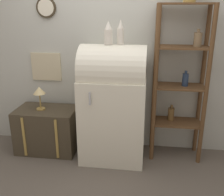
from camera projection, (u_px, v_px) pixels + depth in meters
ground_plane at (111, 165)px, 3.14m from camera, size 12.00×12.00×0.00m
wall_back at (117, 45)px, 3.24m from camera, size 7.00×0.09×2.70m
refrigerator at (113, 102)px, 3.13m from camera, size 0.76×0.66×1.40m
suitcase_trunk at (48, 129)px, 3.42m from camera, size 0.76×0.49×0.57m
shelf_unit at (180, 77)px, 3.05m from camera, size 0.62×0.34×1.84m
vase_left at (108, 34)px, 2.86m from camera, size 0.09×0.09×0.25m
vase_center at (120, 33)px, 2.87m from camera, size 0.08×0.08×0.27m
desk_lamp at (39, 92)px, 3.25m from camera, size 0.15×0.15×0.30m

